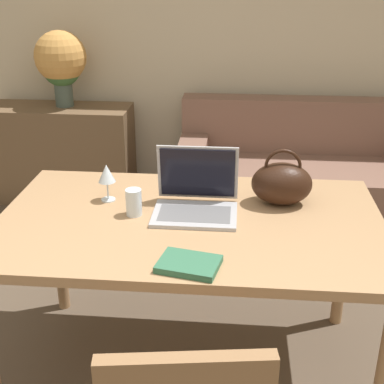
{
  "coord_description": "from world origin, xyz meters",
  "views": [
    {
      "loc": [
        0.33,
        -1.24,
        1.76
      ],
      "look_at": [
        0.15,
        0.72,
        0.9
      ],
      "focal_mm": 50.0,
      "sensor_mm": 36.0,
      "label": 1
    }
  ],
  "objects_px": {
    "drinking_glass": "(134,202)",
    "wine_glass": "(107,175)",
    "handbag": "(282,183)",
    "laptop": "(196,195)",
    "flower_vase": "(61,61)",
    "couch": "(301,179)"
  },
  "relations": [
    {
      "from": "drinking_glass",
      "to": "wine_glass",
      "type": "distance_m",
      "value": 0.21
    },
    {
      "from": "couch",
      "to": "drinking_glass",
      "type": "bearing_deg",
      "value": -117.55
    },
    {
      "from": "handbag",
      "to": "laptop",
      "type": "bearing_deg",
      "value": -165.2
    },
    {
      "from": "laptop",
      "to": "wine_glass",
      "type": "xyz_separation_m",
      "value": [
        -0.39,
        0.06,
        0.05
      ]
    },
    {
      "from": "couch",
      "to": "laptop",
      "type": "distance_m",
      "value": 1.83
    },
    {
      "from": "handbag",
      "to": "couch",
      "type": "bearing_deg",
      "value": 79.92
    },
    {
      "from": "laptop",
      "to": "handbag",
      "type": "bearing_deg",
      "value": 14.8
    },
    {
      "from": "laptop",
      "to": "drinking_glass",
      "type": "distance_m",
      "value": 0.26
    },
    {
      "from": "drinking_glass",
      "to": "laptop",
      "type": "bearing_deg",
      "value": 16.34
    },
    {
      "from": "couch",
      "to": "flower_vase",
      "type": "distance_m",
      "value": 1.95
    },
    {
      "from": "laptop",
      "to": "wine_glass",
      "type": "bearing_deg",
      "value": 171.34
    },
    {
      "from": "wine_glass",
      "to": "couch",
      "type": "bearing_deg",
      "value": 56.68
    },
    {
      "from": "drinking_glass",
      "to": "wine_glass",
      "type": "relative_size",
      "value": 0.68
    },
    {
      "from": "handbag",
      "to": "drinking_glass",
      "type": "bearing_deg",
      "value": -164.56
    },
    {
      "from": "wine_glass",
      "to": "flower_vase",
      "type": "height_order",
      "value": "flower_vase"
    },
    {
      "from": "couch",
      "to": "wine_glass",
      "type": "xyz_separation_m",
      "value": [
        -1.03,
        -1.56,
        0.61
      ]
    },
    {
      "from": "drinking_glass",
      "to": "wine_glass",
      "type": "xyz_separation_m",
      "value": [
        -0.14,
        0.13,
        0.06
      ]
    },
    {
      "from": "wine_glass",
      "to": "laptop",
      "type": "bearing_deg",
      "value": -8.66
    },
    {
      "from": "handbag",
      "to": "flower_vase",
      "type": "height_order",
      "value": "flower_vase"
    },
    {
      "from": "couch",
      "to": "laptop",
      "type": "height_order",
      "value": "laptop"
    },
    {
      "from": "laptop",
      "to": "wine_glass",
      "type": "distance_m",
      "value": 0.4
    },
    {
      "from": "wine_glass",
      "to": "flower_vase",
      "type": "xyz_separation_m",
      "value": [
        -0.75,
        1.74,
        0.17
      ]
    }
  ]
}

